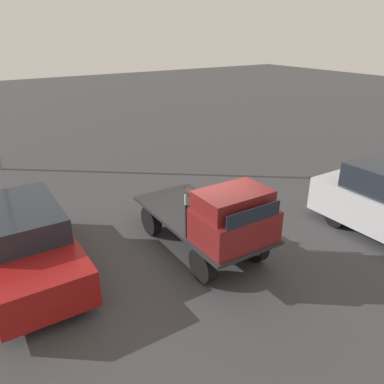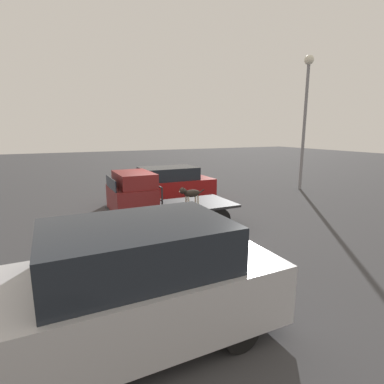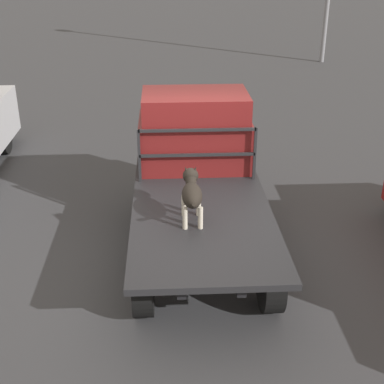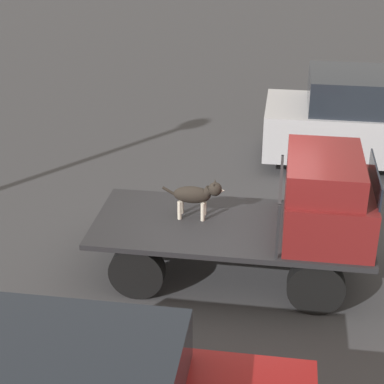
{
  "view_description": "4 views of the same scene",
  "coord_description": "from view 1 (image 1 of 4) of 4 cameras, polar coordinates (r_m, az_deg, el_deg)",
  "views": [
    {
      "loc": [
        6.94,
        -4.67,
        5.16
      ],
      "look_at": [
        -0.6,
        0.15,
        1.26
      ],
      "focal_mm": 35.0,
      "sensor_mm": 36.0,
      "label": 1
    },
    {
      "loc": [
        3.53,
        8.74,
        3.22
      ],
      "look_at": [
        -0.6,
        0.15,
        1.26
      ],
      "focal_mm": 28.0,
      "sensor_mm": 36.0,
      "label": 2
    },
    {
      "loc": [
        -6.48,
        0.46,
        4.04
      ],
      "look_at": [
        -0.6,
        0.15,
        1.26
      ],
      "focal_mm": 50.0,
      "sensor_mm": 36.0,
      "label": 3
    },
    {
      "loc": [
        0.67,
        -8.21,
        5.38
      ],
      "look_at": [
        -0.6,
        0.15,
        1.26
      ],
      "focal_mm": 60.0,
      "sensor_mm": 36.0,
      "label": 4
    }
  ],
  "objects": [
    {
      "name": "ground_plane",
      "position": [
        9.83,
        1.17,
        -8.12
      ],
      "size": [
        80.0,
        80.0,
        0.0
      ],
      "primitive_type": "plane",
      "color": "#38383A"
    },
    {
      "name": "dog",
      "position": [
        9.71,
        0.25,
        -0.36
      ],
      "size": [
        0.93,
        0.25,
        0.62
      ],
      "rotation": [
        0.0,
        0.0,
        -0.35
      ],
      "color": "beige",
      "rests_on": "flatbed_truck"
    },
    {
      "name": "truck_cab",
      "position": [
        8.21,
        6.42,
        -3.89
      ],
      "size": [
        1.21,
        1.71,
        1.15
      ],
      "color": "maroon",
      "rests_on": "flatbed_truck"
    },
    {
      "name": "truck_headboard",
      "position": [
        8.68,
        3.75,
        -2.39
      ],
      "size": [
        0.04,
        1.71,
        0.79
      ],
      "color": "#232326",
      "rests_on": "flatbed_truck"
    },
    {
      "name": "parked_sedan",
      "position": [
        9.25,
        -24.06,
        -6.83
      ],
      "size": [
        4.55,
        1.79,
        1.59
      ],
      "rotation": [
        0.0,
        0.0,
        0.14
      ],
      "color": "black",
      "rests_on": "ground"
    },
    {
      "name": "flatbed_truck",
      "position": [
        9.52,
        1.2,
        -5.0
      ],
      "size": [
        4.02,
        1.83,
        0.85
      ],
      "color": "black",
      "rests_on": "ground"
    }
  ]
}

